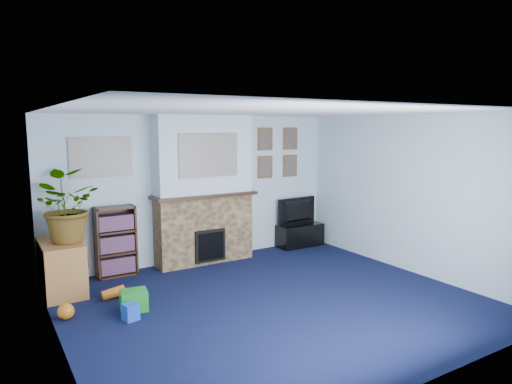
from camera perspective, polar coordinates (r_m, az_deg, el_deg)
floor at (r=6.00m, az=2.14°, el=-13.54°), size 5.00×4.50×0.01m
ceiling at (r=5.58m, az=2.27°, el=10.02°), size 5.00×4.50×0.01m
wall_back at (r=7.62m, az=-7.21°, el=0.42°), size 5.00×0.04×2.40m
wall_front at (r=4.04m, az=20.30°, el=-6.98°), size 5.00×0.04×2.40m
wall_left at (r=4.79m, az=-23.67°, el=-4.83°), size 0.04×4.50×2.40m
wall_right at (r=7.34m, az=18.68°, el=-0.25°), size 0.04×4.50×2.40m
chimney_breast at (r=7.44m, az=-6.56°, el=0.12°), size 1.72×0.50×2.40m
collage_main at (r=7.19m, az=-5.93°, el=4.62°), size 1.00×0.03×0.68m
collage_left at (r=7.06m, az=-18.81°, el=4.17°), size 0.90×0.03×0.58m
portrait_tl at (r=8.16m, az=1.15°, el=6.63°), size 0.30×0.03×0.40m
portrait_tr at (r=8.47m, az=4.31°, el=6.67°), size 0.30×0.03×0.40m
portrait_bl at (r=8.19m, az=1.14°, el=3.13°), size 0.30×0.03×0.40m
portrait_br at (r=8.49m, az=4.28°, el=3.29°), size 0.30×0.03×0.40m
tv_stand at (r=8.60m, az=5.51°, el=-5.28°), size 0.87×0.37×0.41m
television at (r=8.52m, az=5.47°, el=-2.40°), size 0.86×0.17×0.49m
bookshelf at (r=7.16m, az=-17.14°, el=-6.09°), size 0.58×0.28×1.05m
sideboard at (r=6.71m, az=-23.13°, el=-8.68°), size 0.50×0.91×0.71m
potted_plant at (r=6.49m, az=-23.03°, el=-1.72°), size 1.12×1.12×0.94m
mantel_clock at (r=7.38m, az=-6.69°, el=0.33°), size 0.11×0.06×0.15m
mantel_candle at (r=7.55m, az=-3.90°, el=0.63°), size 0.05×0.05×0.16m
mantel_teddy at (r=7.18m, az=-10.46°, el=-0.01°), size 0.12×0.12×0.12m
mantel_can at (r=7.75m, az=-1.20°, el=0.69°), size 0.06×0.06×0.12m
green_crate at (r=5.88m, az=-15.02°, el=-12.82°), size 0.35×0.30×0.25m
toy_ball at (r=5.90m, az=-22.67°, el=-13.65°), size 0.19×0.19×0.19m
toy_block at (r=5.64m, az=-15.41°, el=-14.12°), size 0.19×0.19×0.20m
toy_tube at (r=6.37m, az=-17.40°, el=-11.95°), size 0.30×0.13×0.17m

